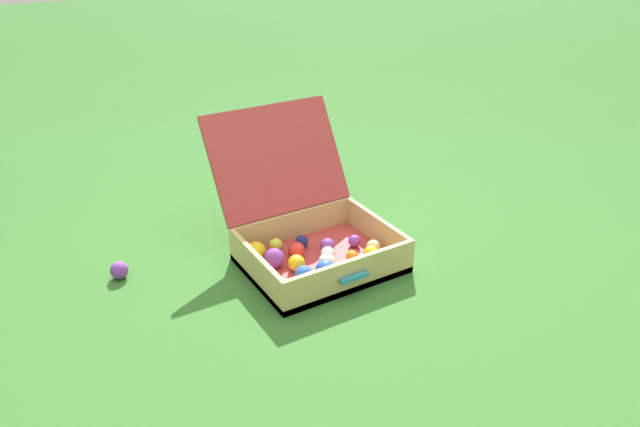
# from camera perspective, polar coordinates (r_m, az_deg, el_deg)

# --- Properties ---
(ground_plane) EXTENTS (16.00, 16.00, 0.00)m
(ground_plane) POSITION_cam_1_polar(r_m,az_deg,el_deg) (2.28, 0.34, -4.61)
(ground_plane) COLOR #336B28
(open_suitcase) EXTENTS (0.54, 0.68, 0.51)m
(open_suitcase) POSITION_cam_1_polar(r_m,az_deg,el_deg) (2.26, -1.28, -1.69)
(open_suitcase) COLOR #B23838
(open_suitcase) RESTS_ON ground
(stray_ball_on_grass) EXTENTS (0.06, 0.06, 0.06)m
(stray_ball_on_grass) POSITION_cam_1_polar(r_m,az_deg,el_deg) (2.29, -18.57, -5.14)
(stray_ball_on_grass) COLOR purple
(stray_ball_on_grass) RESTS_ON ground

